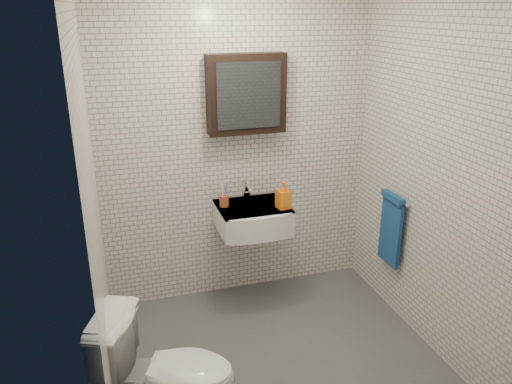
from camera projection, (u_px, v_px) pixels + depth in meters
ground at (278, 357)px, 3.51m from camera, size 2.20×2.00×0.01m
room_shell at (281, 158)px, 3.00m from camera, size 2.22×2.02×2.51m
washbasin at (254, 219)px, 3.92m from camera, size 0.55×0.50×0.20m
faucet at (247, 191)px, 4.04m from camera, size 0.06×0.20×0.15m
mirror_cabinet at (246, 94)px, 3.76m from camera, size 0.60×0.15×0.60m
towel_rail at (391, 226)px, 3.86m from camera, size 0.09×0.30×0.58m
toothbrush_cup at (224, 200)px, 3.90m from camera, size 0.09×0.09×0.20m
soap_bottle at (283, 195)px, 3.84m from camera, size 0.11×0.12×0.22m
toilet at (168, 375)px, 2.80m from camera, size 0.87×0.68×0.77m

